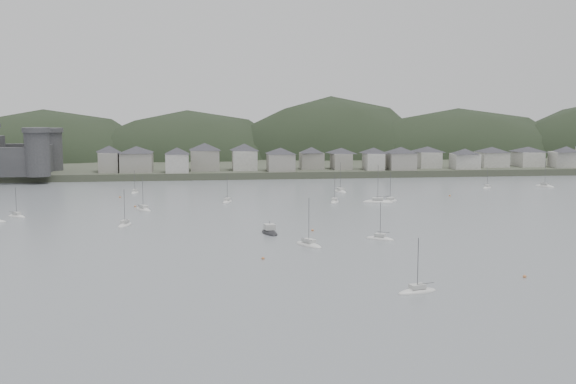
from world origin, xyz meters
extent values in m
plane|color=slate|center=(0.00, 0.00, 0.00)|extent=(900.00, 900.00, 0.00)
cube|color=#383D2D|center=(0.00, 295.00, 1.50)|extent=(900.00, 250.00, 3.00)
ellipsoid|color=black|center=(-110.87, 271.94, -10.14)|extent=(138.98, 92.48, 81.13)
ellipsoid|color=black|center=(-32.30, 272.87, -9.97)|extent=(132.08, 90.41, 79.74)
ellipsoid|color=black|center=(50.65, 272.93, -12.68)|extent=(133.88, 88.37, 101.41)
ellipsoid|color=black|center=(125.95, 267.91, -10.32)|extent=(165.81, 81.78, 82.55)
cylinder|color=#37373A|center=(-92.00, 166.00, 12.00)|extent=(10.00, 10.00, 18.00)
cylinder|color=#37373A|center=(-92.00, 194.00, 11.50)|extent=(10.00, 10.00, 17.00)
cube|color=#37373A|center=(-92.00, 180.00, 9.00)|extent=(3.50, 30.00, 12.00)
cube|color=gray|center=(-65.00, 181.96, 7.29)|extent=(8.34, 12.91, 8.59)
pyramid|color=#2D2D32|center=(-65.00, 181.96, 13.09)|extent=(15.78, 15.78, 3.01)
cube|color=gray|center=(-53.32, 181.32, 7.18)|extent=(13.68, 13.35, 8.36)
pyramid|color=#2D2D32|center=(-53.32, 181.32, 12.82)|extent=(20.07, 20.07, 2.93)
cube|color=#A09D96|center=(-35.57, 176.02, 7.04)|extent=(9.78, 10.20, 8.08)
pyramid|color=#2D2D32|center=(-35.57, 176.02, 12.49)|extent=(14.83, 14.83, 2.83)
cube|color=gray|center=(-23.51, 185.65, 7.55)|extent=(12.59, 13.33, 9.09)
pyramid|color=#2D2D32|center=(-23.51, 185.65, 13.68)|extent=(19.24, 19.24, 3.18)
cube|color=#A09D96|center=(-5.75, 184.10, 7.43)|extent=(10.74, 12.17, 8.87)
pyramid|color=#2D2D32|center=(-5.75, 184.10, 13.42)|extent=(17.01, 17.01, 3.10)
cube|color=gray|center=(9.92, 177.53, 6.85)|extent=(11.63, 12.09, 7.69)
pyramid|color=#2D2D32|center=(9.92, 177.53, 12.04)|extent=(17.61, 17.61, 2.69)
cube|color=gray|center=(25.25, 186.19, 6.72)|extent=(10.37, 9.35, 7.44)
pyramid|color=#2D2D32|center=(25.25, 186.19, 11.74)|extent=(14.65, 14.65, 2.60)
cube|color=gray|center=(38.63, 183.79, 6.61)|extent=(8.24, 12.20, 7.22)
pyramid|color=#2D2D32|center=(38.63, 183.79, 11.48)|extent=(15.17, 15.17, 2.53)
cube|color=#A09D96|center=(52.50, 178.55, 6.73)|extent=(8.06, 10.91, 7.46)
pyramid|color=#2D2D32|center=(52.50, 178.55, 11.77)|extent=(14.08, 14.08, 2.61)
cube|color=gray|center=(64.81, 177.06, 6.83)|extent=(11.73, 11.78, 7.66)
pyramid|color=#2D2D32|center=(64.81, 177.06, 12.00)|extent=(17.46, 17.46, 2.68)
cube|color=#A09D96|center=(80.64, 186.91, 6.67)|extent=(10.19, 13.02, 7.33)
pyramid|color=#2D2D32|center=(80.64, 186.91, 11.62)|extent=(17.23, 17.23, 2.57)
cube|color=#A09D96|center=(95.55, 178.06, 6.44)|extent=(11.70, 9.81, 6.88)
pyramid|color=#2D2D32|center=(95.55, 178.06, 11.08)|extent=(15.97, 15.97, 2.41)
cube|color=#A09D96|center=(112.40, 186.91, 6.50)|extent=(12.83, 12.48, 7.00)
pyramid|color=#2D2D32|center=(112.40, 186.91, 11.22)|extent=(18.79, 18.79, 2.45)
cube|color=#A09D96|center=(130.73, 187.42, 6.48)|extent=(11.07, 13.50, 6.97)
pyramid|color=#2D2D32|center=(130.73, 187.42, 11.19)|extent=(18.25, 18.25, 2.44)
cube|color=#A09D96|center=(146.02, 179.72, 6.67)|extent=(13.75, 9.12, 7.34)
pyramid|color=#2D2D32|center=(146.02, 179.72, 11.62)|extent=(16.97, 16.97, 2.57)
ellipsoid|color=silver|center=(18.01, 93.95, 0.05)|extent=(4.86, 7.79, 1.49)
cube|color=#B9B9B5|center=(18.01, 93.95, 1.09)|extent=(2.45, 3.01, 0.70)
cylinder|color=#3F3F42|center=(18.01, 93.95, 4.84)|extent=(0.12, 0.12, 9.28)
cylinder|color=#3F3F42|center=(17.54, 95.20, 1.64)|extent=(1.28, 3.16, 0.10)
ellipsoid|color=silver|center=(36.68, 93.12, 0.05)|extent=(7.27, 7.13, 1.54)
cube|color=#B9B9B5|center=(36.68, 93.12, 1.12)|extent=(3.12, 3.09, 0.70)
cylinder|color=#3F3F42|center=(36.68, 93.12, 5.02)|extent=(0.12, 0.12, 9.64)
cylinder|color=#3F3F42|center=(35.68, 94.08, 1.67)|extent=(2.57, 2.48, 0.10)
ellipsoid|color=silver|center=(-1.99, 22.53, 0.05)|extent=(6.62, 8.88, 1.73)
cube|color=#B9B9B5|center=(-1.99, 22.53, 1.21)|extent=(3.13, 3.56, 0.70)
cylinder|color=#3F3F42|center=(-1.99, 22.53, 5.59)|extent=(0.12, 0.12, 10.78)
cylinder|color=#3F3F42|center=(-2.75, 21.18, 1.76)|extent=(1.98, 3.44, 0.10)
ellipsoid|color=silver|center=(-49.80, 128.56, 0.05)|extent=(3.19, 6.70, 1.29)
cube|color=#B9B9B5|center=(-49.80, 128.56, 0.99)|extent=(1.80, 2.47, 0.70)
cylinder|color=#3F3F42|center=(-49.80, 128.56, 4.22)|extent=(0.12, 0.12, 8.04)
cylinder|color=#3F3F42|center=(-49.59, 127.42, 1.54)|extent=(0.63, 2.86, 0.10)
ellipsoid|color=silver|center=(84.68, 126.61, 0.05)|extent=(5.83, 5.69, 1.23)
cube|color=#B9B9B5|center=(84.68, 126.61, 0.97)|extent=(2.50, 2.47, 0.70)
cylinder|color=#3F3F42|center=(84.68, 126.61, 4.06)|extent=(0.12, 0.12, 7.71)
cylinder|color=#3F3F42|center=(83.88, 127.38, 1.52)|extent=(2.08, 1.99, 0.10)
ellipsoid|color=silver|center=(25.54, 121.39, 0.05)|extent=(4.61, 9.08, 1.74)
cube|color=#B9B9B5|center=(25.54, 121.39, 1.22)|extent=(2.53, 3.38, 0.70)
cylinder|color=#3F3F42|center=(25.54, 121.39, 5.62)|extent=(0.12, 0.12, 10.85)
cylinder|color=#3F3F42|center=(25.88, 122.91, 1.77)|extent=(0.95, 3.83, 0.10)
ellipsoid|color=silver|center=(-17.20, 98.86, 0.05)|extent=(4.65, 7.52, 1.43)
cube|color=#B9B9B5|center=(-17.20, 98.86, 1.07)|extent=(2.35, 2.90, 0.70)
cylinder|color=#3F3F42|center=(-17.20, 98.86, 4.68)|extent=(0.12, 0.12, 8.96)
cylinder|color=#3F3F42|center=(-17.65, 100.07, 1.62)|extent=(1.22, 3.06, 0.10)
ellipsoid|color=silver|center=(9.98, -20.00, 0.05)|extent=(7.78, 4.19, 1.48)
cube|color=#B9B9B5|center=(9.98, -20.00, 1.09)|extent=(2.93, 2.24, 0.70)
cylinder|color=#3F3F42|center=(9.98, -20.00, 4.84)|extent=(0.12, 0.12, 9.27)
cylinder|color=#3F3F42|center=(11.27, -20.34, 1.64)|extent=(3.25, 0.95, 0.10)
ellipsoid|color=silver|center=(-43.53, 83.83, 0.05)|extent=(6.58, 8.44, 1.65)
cube|color=#B9B9B5|center=(-43.53, 83.83, 1.18)|extent=(3.07, 3.42, 0.70)
cylinder|color=#3F3F42|center=(-43.53, 83.83, 5.37)|extent=(0.12, 0.12, 10.34)
cylinder|color=#3F3F42|center=(-44.31, 82.56, 1.73)|extent=(2.03, 3.23, 0.10)
ellipsoid|color=silver|center=(16.12, 28.06, 0.05)|extent=(7.00, 5.97, 1.41)
cube|color=#B9B9B5|center=(16.12, 28.06, 1.05)|extent=(2.90, 2.70, 0.70)
cylinder|color=#3F3F42|center=(16.12, 28.06, 4.59)|extent=(0.12, 0.12, 8.79)
cylinder|color=#3F3F42|center=(17.14, 28.80, 1.60)|extent=(2.61, 1.95, 0.10)
ellipsoid|color=silver|center=(-46.25, 55.78, 0.05)|extent=(4.38, 8.02, 1.53)
cube|color=#B9B9B5|center=(-46.25, 55.78, 1.11)|extent=(2.33, 3.02, 0.70)
cylinder|color=#3F3F42|center=(-46.25, 55.78, 4.98)|extent=(0.12, 0.12, 9.56)
cylinder|color=#3F3F42|center=(-45.89, 54.46, 1.66)|extent=(1.00, 3.34, 0.10)
ellipsoid|color=silver|center=(31.94, 91.34, 0.05)|extent=(10.26, 5.95, 1.95)
cube|color=#B9B9B5|center=(31.94, 91.34, 1.33)|extent=(3.91, 3.09, 0.70)
cylinder|color=#3F3F42|center=(31.94, 91.34, 6.31)|extent=(0.12, 0.12, 12.21)
cylinder|color=#3F3F42|center=(33.62, 91.88, 1.88)|extent=(4.22, 1.43, 0.10)
ellipsoid|color=silver|center=(109.21, 128.24, 0.05)|extent=(6.53, 8.39, 1.65)
cube|color=#B9B9B5|center=(109.21, 128.24, 1.17)|extent=(3.04, 3.40, 0.70)
cylinder|color=#3F3F42|center=(109.21, 128.24, 5.34)|extent=(0.12, 0.12, 10.28)
cylinder|color=#3F3F42|center=(108.44, 126.98, 1.72)|extent=(2.01, 3.21, 0.10)
ellipsoid|color=silver|center=(-78.61, 75.13, 0.05)|extent=(6.63, 5.74, 1.34)
cube|color=#B9B9B5|center=(-78.61, 75.13, 1.02)|extent=(2.76, 2.59, 0.70)
cylinder|color=#3F3F42|center=(-78.61, 75.13, 4.38)|extent=(0.12, 0.12, 8.37)
cylinder|color=#3F3F42|center=(-79.57, 74.41, 1.57)|extent=(2.46, 1.89, 0.10)
ellipsoid|color=black|center=(-9.23, 39.39, 0.05)|extent=(4.72, 9.18, 1.92)
cube|color=#B9B9B5|center=(-9.23, 39.39, 1.66)|extent=(2.89, 3.03, 1.40)
cylinder|color=#3F3F42|center=(-9.23, 39.39, 2.56)|extent=(0.10, 0.10, 1.20)
sphere|color=#BE713F|center=(-53.82, 115.39, 0.15)|extent=(0.70, 0.70, 0.70)
sphere|color=#BE713F|center=(33.00, -12.21, 0.15)|extent=(0.70, 0.70, 0.70)
sphere|color=#BE713F|center=(61.52, 104.54, 0.15)|extent=(0.70, 0.70, 0.70)
sphere|color=#BE713F|center=(2.00, 41.49, 0.15)|extent=(0.70, 0.70, 0.70)
sphere|color=#BE713F|center=(-46.55, 91.22, 0.15)|extent=(0.70, 0.70, 0.70)
sphere|color=#BE713F|center=(-13.62, 9.74, 0.15)|extent=(0.70, 0.70, 0.70)
camera|label=1|loc=(-26.81, -133.30, 31.44)|focal=44.01mm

